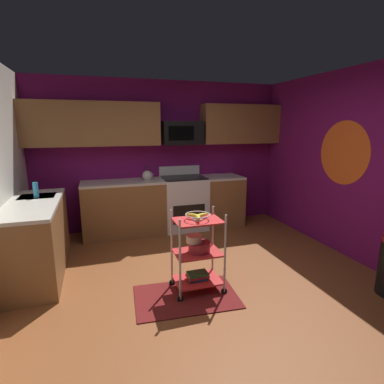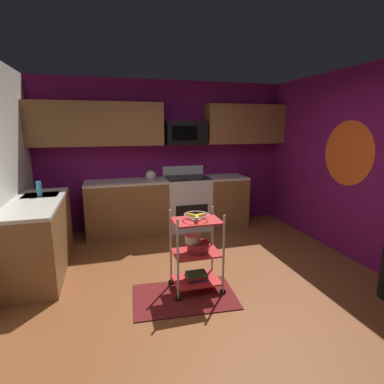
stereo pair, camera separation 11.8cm
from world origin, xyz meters
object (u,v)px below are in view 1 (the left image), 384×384
Objects in this scene: microwave at (182,133)px; dish_soap_bottle at (36,190)px; rolling_cart at (198,253)px; oven_range at (184,202)px; fruit_bowl at (198,216)px; mixing_bowl_small at (194,238)px; book_stack at (197,276)px; kettle at (148,176)px; mixing_bowl_large at (199,247)px.

dish_soap_bottle is (-2.22, -0.96, -0.68)m from microwave.
dish_soap_bottle is (-1.77, 1.25, 0.57)m from rolling_cart.
oven_range is 2.19m from fruit_bowl.
rolling_cart is at bearing -102.08° from oven_range.
fruit_bowl reaches higher than mixing_bowl_small.
microwave is at bearing 78.49° from book_stack.
mixing_bowl_small is 0.91× the size of dish_soap_bottle.
microwave reaches higher than mixing_bowl_small.
kettle reaches higher than book_stack.
oven_range is at bearing 76.86° from mixing_bowl_small.
rolling_cart is at bearing -101.51° from microwave.
oven_range is 6.04× the size of mixing_bowl_small.
microwave reaches higher than kettle.
book_stack is 0.94× the size of kettle.
book_stack is at bearing -90.00° from rolling_cart.
rolling_cart is 0.28m from book_stack.
fruit_bowl is at bearing -16.21° from mixing_bowl_small.
mixing_bowl_large is 1.26× the size of dish_soap_bottle.
kettle reaches higher than mixing_bowl_small.
rolling_cart is (-0.45, -2.21, -1.25)m from microwave.
fruit_bowl is 1.08× the size of mixing_bowl_large.
book_stack is 2.26m from kettle.
microwave reaches higher than dish_soap_bottle.
oven_range is at bearing 77.92° from rolling_cart.
fruit_bowl is 1.36× the size of dish_soap_bottle.
book_stack is (0.00, -0.00, -0.28)m from rolling_cart.
book_stack is at bearing -102.08° from oven_range.
dish_soap_bottle reaches higher than book_stack.
oven_range is 4.37× the size of mixing_bowl_large.
fruit_bowl is (0.00, 0.00, 0.42)m from rolling_cart.
mixing_bowl_large is at bearing -11.00° from mixing_bowl_small.
dish_soap_bottle is at bearing -151.62° from kettle.
rolling_cart is 2.24m from dish_soap_bottle.
fruit_bowl is 2.11m from kettle.
mixing_bowl_large is at bearing -34.97° from dish_soap_bottle.
oven_range is 4.17× the size of kettle.
microwave is 2.40m from fruit_bowl.
oven_range is 2.44m from dish_soap_bottle.
rolling_cart reaches higher than mixing_bowl_small.
rolling_cart is at bearing -35.26° from dish_soap_bottle.
kettle is 1.79m from dish_soap_bottle.
microwave is 2.51m from dish_soap_bottle.
mixing_bowl_small is (-0.04, 0.01, 0.17)m from rolling_cart.
microwave is 3.85× the size of mixing_bowl_small.
kettle reaches higher than fruit_bowl.
microwave reaches higher than book_stack.
rolling_cart reaches higher than fruit_bowl.
kettle is (-0.19, 2.10, 0.54)m from rolling_cart.
microwave reaches higher than rolling_cart.
microwave is 2.72m from book_stack.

